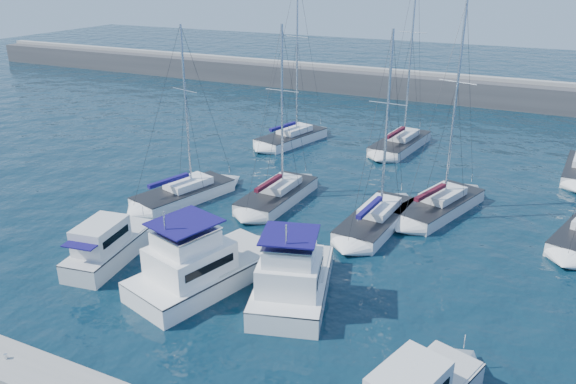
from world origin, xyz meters
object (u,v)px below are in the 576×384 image
at_px(motor_yacht_port_outer, 109,247).
at_px(sailboat_mid_a, 184,193).
at_px(sailboat_mid_c, 376,219).
at_px(sailboat_back_b, 400,143).
at_px(sailboat_mid_d, 439,205).
at_px(motor_yacht_port_inner, 201,268).
at_px(motor_yacht_stbd_inner, 292,281).
at_px(sailboat_back_a, 292,137).
at_px(sailboat_mid_b, 278,195).

bearing_deg(motor_yacht_port_outer, sailboat_mid_a, 90.04).
height_order(sailboat_mid_a, sailboat_mid_c, sailboat_mid_c).
xyz_separation_m(motor_yacht_port_outer, sailboat_back_b, (10.15, 29.77, -0.39)).
bearing_deg(sailboat_mid_d, motor_yacht_port_outer, -117.97).
height_order(motor_yacht_port_inner, motor_yacht_stbd_inner, same).
xyz_separation_m(sailboat_back_a, sailboat_back_b, (10.47, 2.82, 0.00)).
relative_size(motor_yacht_port_inner, sailboat_back_b, 0.54).
bearing_deg(sailboat_back_a, sailboat_mid_c, -32.72).
height_order(motor_yacht_port_inner, sailboat_mid_c, sailboat_mid_c).
bearing_deg(motor_yacht_stbd_inner, motor_yacht_port_inner, 174.46).
height_order(sailboat_mid_c, sailboat_back_b, sailboat_back_b).
xyz_separation_m(motor_yacht_port_outer, sailboat_back_a, (-0.32, 26.94, -0.40)).
bearing_deg(sailboat_mid_d, sailboat_mid_c, -109.81).
distance_m(sailboat_mid_d, sailboat_back_a, 20.17).
bearing_deg(sailboat_mid_c, sailboat_back_b, 104.62).
bearing_deg(sailboat_mid_b, sailboat_mid_a, -154.15).
bearing_deg(sailboat_mid_a, sailboat_mid_c, 23.70).
bearing_deg(motor_yacht_stbd_inner, sailboat_back_b, 77.34).
distance_m(sailboat_mid_d, sailboat_back_b, 15.18).
xyz_separation_m(sailboat_mid_d, sailboat_back_a, (-16.97, 10.90, 0.03)).
relative_size(sailboat_mid_b, sailboat_mid_d, 0.89).
xyz_separation_m(sailboat_mid_b, sailboat_mid_c, (8.11, -1.02, 0.00)).
relative_size(sailboat_mid_c, sailboat_mid_d, 0.90).
height_order(motor_yacht_stbd_inner, sailboat_mid_b, sailboat_mid_b).
bearing_deg(motor_yacht_port_inner, motor_yacht_stbd_inner, 27.20).
bearing_deg(motor_yacht_port_inner, sailboat_mid_a, 146.11).
xyz_separation_m(motor_yacht_port_inner, sailboat_mid_c, (6.61, 11.69, -0.62)).
relative_size(sailboat_mid_a, sailboat_mid_d, 0.89).
bearing_deg(sailboat_mid_c, sailboat_mid_b, 177.68).
distance_m(motor_yacht_port_outer, sailboat_mid_a, 10.04).
relative_size(sailboat_mid_b, sailboat_mid_c, 0.99).
xyz_separation_m(motor_yacht_stbd_inner, sailboat_mid_c, (1.43, 10.73, -0.62)).
height_order(motor_yacht_stbd_inner, sailboat_back_b, sailboat_back_b).
relative_size(motor_yacht_port_outer, motor_yacht_port_inner, 0.76).
distance_m(motor_yacht_port_outer, sailboat_mid_c, 17.69).
bearing_deg(sailboat_mid_d, sailboat_mid_a, -143.24).
bearing_deg(motor_yacht_stbd_inner, sailboat_back_a, 99.07).
xyz_separation_m(motor_yacht_stbd_inner, sailboat_mid_b, (-6.69, 11.75, -0.62)).
bearing_deg(sailboat_mid_c, sailboat_mid_a, -168.27).
xyz_separation_m(motor_yacht_port_inner, sailboat_mid_a, (-8.14, 9.91, -0.62)).
height_order(motor_yacht_port_inner, sailboat_back_a, sailboat_back_a).
bearing_deg(sailboat_back_b, sailboat_back_a, -157.29).
height_order(sailboat_mid_c, sailboat_back_a, sailboat_back_a).
bearing_deg(sailboat_mid_a, motor_yacht_port_outer, -64.74).
bearing_deg(motor_yacht_port_outer, sailboat_mid_c, 32.99).
height_order(motor_yacht_port_outer, motor_yacht_port_inner, motor_yacht_port_inner).
xyz_separation_m(motor_yacht_port_outer, sailboat_mid_d, (16.64, 16.04, -0.42)).
distance_m(motor_yacht_port_outer, sailboat_mid_b, 13.73).
relative_size(sailboat_mid_c, sailboat_back_a, 0.81).
relative_size(motor_yacht_stbd_inner, sailboat_mid_a, 0.62).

